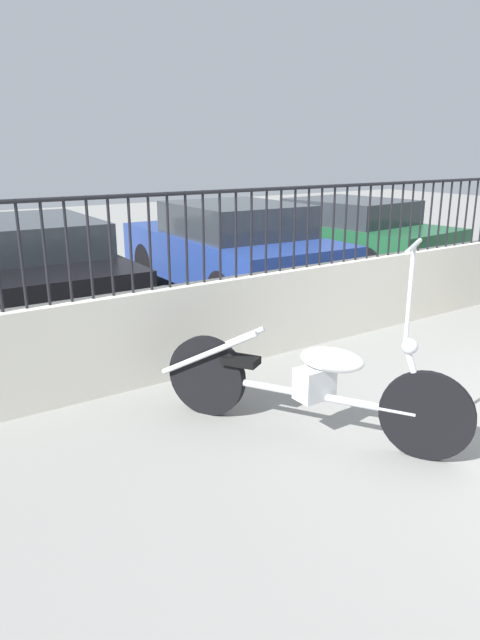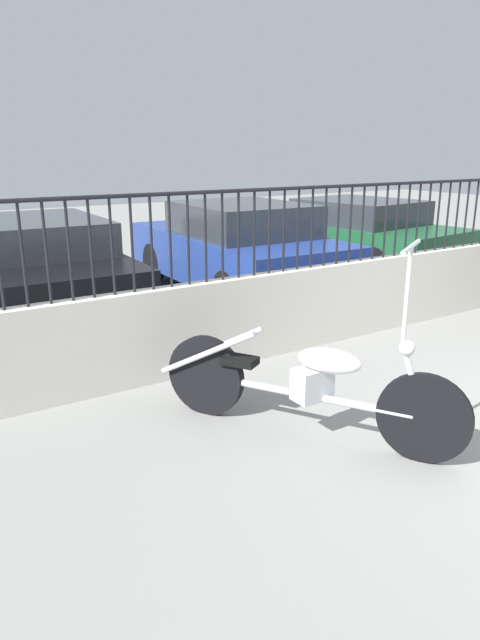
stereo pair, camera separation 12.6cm
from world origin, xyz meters
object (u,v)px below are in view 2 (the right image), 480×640
(car_green, at_px, (351,233))
(car_blue, at_px, (237,248))
(motorcycle_silver, at_px, (293,381))
(car_black, at_px, (31,264))

(car_green, bearing_deg, car_blue, 93.45)
(motorcycle_silver, height_order, car_blue, motorcycle_silver)
(car_blue, bearing_deg, car_green, -78.45)
(motorcycle_silver, distance_m, car_blue, 4.40)
(car_black, height_order, car_green, car_black)
(car_blue, distance_m, car_green, 2.72)
(car_black, bearing_deg, car_green, -89.02)
(motorcycle_silver, relative_size, car_green, 0.51)
(car_blue, bearing_deg, motorcycle_silver, 155.35)
(motorcycle_silver, height_order, car_green, motorcycle_silver)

